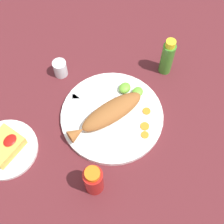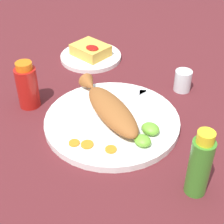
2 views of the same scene
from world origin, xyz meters
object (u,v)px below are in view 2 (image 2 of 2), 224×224
Objects in this scene: hot_sauce_bottle_red at (27,86)px; side_plate_fries at (91,57)px; fried_fish at (109,108)px; fork_near at (126,100)px; fork_far at (141,107)px; salt_cup at (183,82)px; main_plate at (112,121)px; hot_sauce_bottle_green at (200,165)px.

hot_sauce_bottle_red is 0.31m from side_plate_fries.
fried_fish is 0.08m from fork_near.
fork_far is 2.54× the size of salt_cup.
fork_far reaches higher than main_plate.
hot_sauce_bottle_red is (-0.22, -0.09, 0.05)m from main_plate.
fork_far is 0.29m from hot_sauce_bottle_green.
fork_near is at bearing 57.40° from fork_far.
main_plate is 2.17× the size of fork_far.
fried_fish is at bearing 170.08° from hot_sauce_bottle_green.
fork_near is 1.19× the size of hot_sauce_bottle_green.
fork_near is 0.91× the size of side_plate_fries.
side_plate_fries is at bearing 155.60° from hot_sauce_bottle_green.
fried_fish is 2.13× the size of hot_sauce_bottle_red.
hot_sauce_bottle_red is 0.65× the size of side_plate_fries.
main_plate is 0.04m from fried_fish.
side_plate_fries is at bearing 144.10° from main_plate.
fork_far is 0.78× the size of side_plate_fries.
fork_far is (0.05, 0.00, 0.00)m from fork_near.
salt_cup is at bearing 80.57° from main_plate.
salt_cup is (-0.23, 0.30, -0.05)m from hot_sauce_bottle_green.
side_plate_fries is at bearing -172.18° from salt_cup.
fried_fish is 1.51× the size of fork_near.
main_plate is 0.09m from fork_near.
fried_fish is 1.77× the size of fork_far.
hot_sauce_bottle_green is (0.30, -0.13, 0.05)m from fork_near.
main_plate is at bearing 128.38° from fork_far.
hot_sauce_bottle_green is at bearing 5.30° from hot_sauce_bottle_red.
fried_fish is at bearing -102.56° from salt_cup.
fork_near is 0.18m from salt_cup.
fork_far is 1.20× the size of hot_sauce_bottle_red.
fork_near reaches higher than main_plate.
fried_fish is at bearing 24.64° from hot_sauce_bottle_red.
fork_far is 0.31m from hot_sauce_bottle_red.
hot_sauce_bottle_red is at bearing 90.16° from fork_far.
hot_sauce_bottle_green is (0.27, -0.05, 0.06)m from main_plate.
fork_far is (0.04, 0.08, -0.02)m from fried_fish.
fork_near is 0.29m from side_plate_fries.
hot_sauce_bottle_red is 0.50m from hot_sauce_bottle_green.
hot_sauce_bottle_green is (0.29, -0.05, 0.03)m from fried_fish.
fork_near is 0.33m from hot_sauce_bottle_green.
side_plate_fries is (-0.56, 0.26, -0.07)m from hot_sauce_bottle_green.
fork_near is 2.97× the size of salt_cup.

